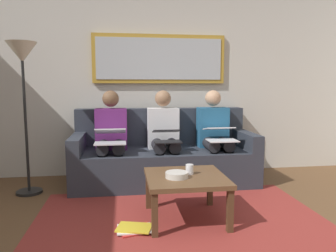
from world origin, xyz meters
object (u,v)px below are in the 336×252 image
Objects in this scene: couch at (163,157)px; person_middle at (164,134)px; bowl at (177,175)px; person_right at (111,135)px; coffee_table at (186,181)px; person_left at (215,133)px; framed_mirror at (160,59)px; magazine_stack at (135,229)px; standing_lamp at (23,69)px; laptop_silver at (110,136)px; laptop_black at (167,136)px; laptop_white at (220,134)px; cup at (189,169)px.

person_middle is at bearing 90.00° from couch.
person_right reaches higher than bowl.
person_left is at bearing -117.32° from coffee_table.
person_right is (0.64, 0.46, -0.94)m from framed_mirror.
magazine_stack is (0.46, 0.18, -0.33)m from coffee_table.
standing_lamp is at bearing 5.19° from person_left.
framed_mirror is at bearing -132.75° from laptop_silver.
framed_mirror is 1.55× the size of person_left.
laptop_black is at bearing -111.10° from magazine_stack.
coffee_table is 0.13m from bowl.
laptop_silver reaches higher than bowl.
laptop_white is (-0.68, -0.96, 0.21)m from bowl.
framed_mirror reaches higher than bowl.
person_left reaches higher than laptop_white.
person_right is at bearing -80.41° from magazine_stack.
person_middle reaches higher than laptop_white.
person_middle is at bearing -107.41° from magazine_stack.
couch is at bearing -170.20° from standing_lamp.
coffee_table is 2.06× the size of magazine_stack.
standing_lamp reaches higher than couch.
laptop_silver is (0.60, -0.97, 0.20)m from bowl.
bowl is 1.20m from laptop_white.
person_middle is 1.00× the size of person_right.
cup is (-0.09, 1.18, 0.14)m from couch.
couch reaches higher than cup.
cup is at bearing 95.88° from laptop_black.
standing_lamp is at bearing -29.00° from cup.
cup is 1.15m from laptop_silver.
person_middle is at bearing -85.43° from cup.
couch is at bearing -106.60° from magazine_stack.
coffee_table is 7.74× the size of cup.
magazine_stack is (1.06, 1.09, -0.62)m from laptop_white.
laptop_black is 0.69m from person_right.
laptop_silver is (0.64, 0.30, 0.32)m from couch.
couch is 1.33× the size of standing_lamp.
cup is (-0.09, 1.56, -1.10)m from framed_mirror.
laptop_white is 1.12× the size of magazine_stack.
laptop_silver is at bearing 25.41° from couch.
framed_mirror is at bearing -90.00° from laptop_black.
person_left is at bearing -174.81° from standing_lamp.
cup is at bearing -156.48° from magazine_stack.
person_middle is at bearing -20.63° from laptop_white.
magazine_stack is at bearing 135.16° from standing_lamp.
magazine_stack is (0.37, 0.12, -0.41)m from bowl.
person_right is at bearing -10.66° from laptop_white.
coffee_table is 0.61× the size of person_right.
person_left reaches higher than cup.
person_left is at bearing -116.48° from cup.
person_left is 0.69m from laptop_black.
person_left is at bearing -158.75° from laptop_black.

